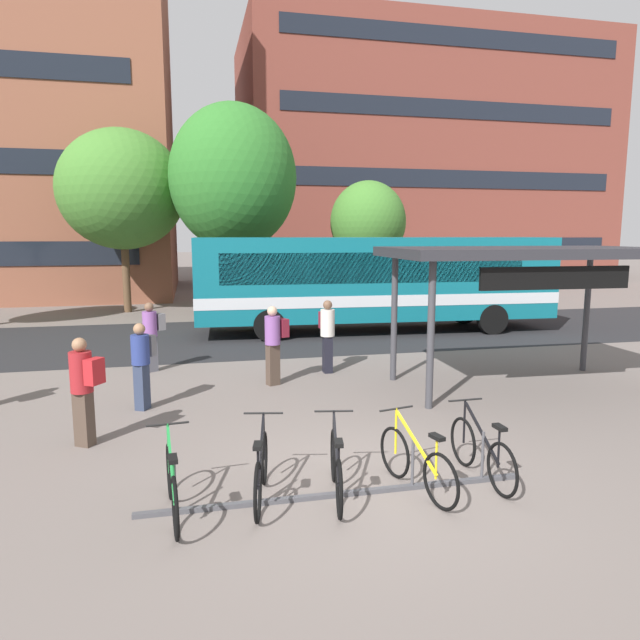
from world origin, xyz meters
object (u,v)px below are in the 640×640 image
(parked_bicycle_black_4, at_px, (481,453))
(commuter_maroon_pack_1, at_px, (274,339))
(street_tree_0, at_px, (122,190))
(commuter_grey_pack_2, at_px, (151,332))
(parked_bicycle_green_0, at_px, (172,486))
(commuter_grey_pack_0, at_px, (142,360))
(parked_bicycle_black_1, at_px, (261,472))
(transit_shelter, at_px, (523,257))
(parked_bicycle_yellow_3, at_px, (416,464))
(city_bus, at_px, (378,280))
(commuter_red_pack_4, at_px, (84,384))
(commuter_maroon_pack_5, at_px, (327,331))
(parked_bicycle_black_2, at_px, (336,469))
(street_tree_1, at_px, (233,178))
(street_tree_2, at_px, (368,222))

(parked_bicycle_black_4, distance_m, commuter_maroon_pack_1, 5.91)
(street_tree_0, bearing_deg, commuter_grey_pack_2, -81.35)
(parked_bicycle_green_0, bearing_deg, commuter_grey_pack_2, -0.19)
(commuter_grey_pack_0, bearing_deg, parked_bicycle_black_1, 48.99)
(transit_shelter, bearing_deg, commuter_grey_pack_0, -179.68)
(parked_bicycle_yellow_3, relative_size, parked_bicycle_black_4, 0.98)
(commuter_grey_pack_0, relative_size, commuter_grey_pack_2, 0.98)
(city_bus, xyz_separation_m, commuter_red_pack_4, (-7.86, -9.11, -0.77))
(city_bus, height_order, commuter_maroon_pack_5, city_bus)
(commuter_red_pack_4, xyz_separation_m, commuter_maroon_pack_5, (4.83, 3.85, 0.01))
(parked_bicycle_black_2, distance_m, commuter_grey_pack_0, 5.18)
(parked_bicycle_black_1, height_order, parked_bicycle_yellow_3, same)
(parked_bicycle_yellow_3, bearing_deg, street_tree_1, -9.32)
(parked_bicycle_black_2, height_order, street_tree_2, street_tree_2)
(commuter_grey_pack_0, xyz_separation_m, street_tree_1, (2.74, 12.55, 4.57))
(parked_bicycle_yellow_3, distance_m, commuter_maroon_pack_5, 6.56)
(commuter_maroon_pack_1, relative_size, street_tree_1, 0.21)
(parked_bicycle_black_4, bearing_deg, commuter_red_pack_4, 63.67)
(commuter_grey_pack_0, height_order, commuter_maroon_pack_5, commuter_maroon_pack_5)
(street_tree_0, xyz_separation_m, street_tree_2, (10.52, -0.64, -1.30))
(parked_bicycle_black_1, xyz_separation_m, commuter_red_pack_4, (-2.46, 2.47, 0.62))
(parked_bicycle_black_1, relative_size, street_tree_1, 0.20)
(commuter_red_pack_4, height_order, street_tree_1, street_tree_1)
(parked_bicycle_yellow_3, xyz_separation_m, commuter_grey_pack_0, (-3.72, 4.48, 0.58))
(city_bus, distance_m, parked_bicycle_green_0, 13.49)
(commuter_maroon_pack_1, relative_size, street_tree_0, 0.23)
(commuter_red_pack_4, bearing_deg, commuter_grey_pack_2, -65.60)
(parked_bicycle_black_2, height_order, street_tree_0, street_tree_0)
(parked_bicycle_green_0, xyz_separation_m, street_tree_1, (2.08, 17.00, 5.15))
(city_bus, xyz_separation_m, street_tree_0, (-8.86, 7.02, 3.35))
(commuter_grey_pack_2, distance_m, street_tree_0, 12.11)
(parked_bicycle_green_0, relative_size, parked_bicycle_black_2, 1.01)
(city_bus, relative_size, parked_bicycle_black_2, 7.13)
(commuter_maroon_pack_1, height_order, street_tree_2, street_tree_2)
(street_tree_0, bearing_deg, parked_bicycle_black_2, -76.78)
(commuter_maroon_pack_5, relative_size, street_tree_1, 0.21)
(parked_bicycle_black_1, relative_size, commuter_grey_pack_2, 1.00)
(parked_bicycle_black_1, distance_m, parked_bicycle_yellow_3, 2.00)
(parked_bicycle_black_2, bearing_deg, street_tree_2, -8.28)
(parked_bicycle_green_0, height_order, commuter_maroon_pack_5, commuter_maroon_pack_5)
(commuter_grey_pack_0, height_order, street_tree_2, street_tree_2)
(parked_bicycle_black_4, distance_m, commuter_maroon_pack_5, 6.43)
(city_bus, height_order, street_tree_1, street_tree_1)
(street_tree_1, bearing_deg, street_tree_0, 158.34)
(commuter_grey_pack_0, distance_m, commuter_maroon_pack_5, 4.59)
(parked_bicycle_black_1, distance_m, parked_bicycle_black_2, 0.94)
(parked_bicycle_yellow_3, height_order, street_tree_2, street_tree_2)
(parked_bicycle_green_0, xyz_separation_m, commuter_grey_pack_2, (-0.68, 7.54, 0.59))
(commuter_maroon_pack_1, bearing_deg, parked_bicycle_black_2, 67.28)
(parked_bicycle_yellow_3, bearing_deg, parked_bicycle_black_2, 73.10)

